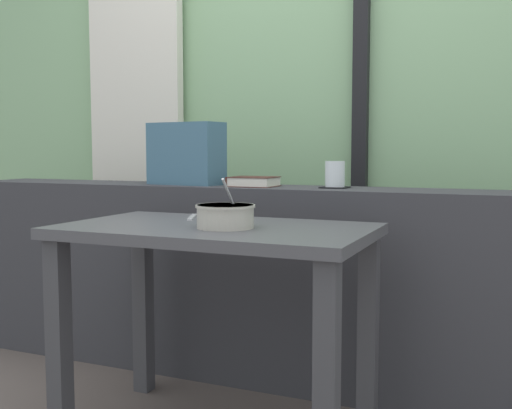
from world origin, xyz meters
TOP-DOWN VIEW (x-y plane):
  - outdoor_backdrop at (0.00, 1.24)m, footprint 4.80×0.08m
  - curtain_left_panel at (-1.01, 1.14)m, footprint 0.56×0.06m
  - window_divider_post at (0.23, 1.17)m, footprint 0.07×0.05m
  - dark_console_ledge at (0.00, 0.55)m, footprint 2.80×0.31m
  - breakfast_table at (0.05, 0.00)m, footprint 0.97×0.57m
  - coaster_square at (0.28, 0.56)m, footprint 0.10×0.10m
  - juice_glass at (0.28, 0.56)m, footprint 0.08×0.08m
  - closed_book at (-0.05, 0.53)m, footprint 0.18×0.15m
  - throw_pillow at (-0.37, 0.55)m, footprint 0.34×0.18m
  - soup_bowl at (0.11, -0.04)m, footprint 0.18×0.18m
  - fork_utensil at (-0.12, 0.16)m, footprint 0.08×0.16m

SIDE VIEW (x-z plane):
  - dark_console_ledge at x=0.00m, z-range 0.00..0.79m
  - breakfast_table at x=0.05m, z-range 0.22..0.91m
  - fork_utensil at x=-0.12m, z-range 0.69..0.70m
  - soup_bowl at x=0.11m, z-range 0.65..0.81m
  - coaster_square at x=0.28m, z-range 0.79..0.79m
  - closed_book at x=-0.05m, z-range 0.79..0.82m
  - juice_glass at x=0.28m, z-range 0.79..0.88m
  - throw_pillow at x=-0.37m, z-range 0.79..1.05m
  - curtain_left_panel at x=-1.01m, z-range 0.00..2.50m
  - window_divider_post at x=0.23m, z-range 0.00..2.60m
  - outdoor_backdrop at x=0.00m, z-range 0.00..2.80m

